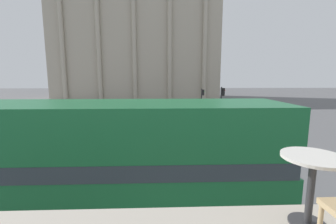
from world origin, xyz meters
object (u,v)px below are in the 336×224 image
(pedestrian_red, at_px, (194,104))
(pedestrian_blue, at_px, (178,140))
(cafe_dining_table, at_px, (312,175))
(plaza_building_left, at_px, (138,44))
(double_decker_bus, at_px, (92,164))
(pedestrian_grey, at_px, (141,105))
(traffic_light_mid, at_px, (222,102))
(traffic_light_far, at_px, (202,99))
(car_navy, at_px, (140,133))
(car_silver, at_px, (207,109))
(traffic_light_near, at_px, (204,120))

(pedestrian_red, bearing_deg, pedestrian_blue, -5.68)
(cafe_dining_table, xyz_separation_m, pedestrian_red, (3.52, 30.68, -2.99))
(plaza_building_left, xyz_separation_m, pedestrian_blue, (6.14, -40.97, -11.43))
(double_decker_bus, relative_size, plaza_building_left, 0.31)
(pedestrian_grey, bearing_deg, pedestrian_blue, 135.67)
(cafe_dining_table, bearing_deg, traffic_light_mid, 77.06)
(pedestrian_red, bearing_deg, traffic_light_mid, 8.36)
(traffic_light_far, xyz_separation_m, pedestrian_grey, (-7.86, 4.84, -1.34))
(cafe_dining_table, xyz_separation_m, plaza_building_left, (-6.53, 52.30, 8.53))
(traffic_light_mid, xyz_separation_m, pedestrian_red, (-0.59, 12.81, -1.70))
(plaza_building_left, relative_size, traffic_light_far, 10.42)
(car_navy, height_order, pedestrian_red, pedestrian_red)
(car_navy, relative_size, pedestrian_grey, 2.56)
(pedestrian_blue, relative_size, pedestrian_grey, 1.06)
(plaza_building_left, bearing_deg, pedestrian_grey, -83.87)
(traffic_light_mid, bearing_deg, cafe_dining_table, -102.94)
(plaza_building_left, bearing_deg, traffic_light_mid, -72.84)
(car_silver, distance_m, pedestrian_grey, 9.30)
(pedestrian_red, bearing_deg, traffic_light_far, 7.84)
(cafe_dining_table, height_order, traffic_light_far, cafe_dining_table)
(car_navy, bearing_deg, pedestrian_red, -100.23)
(pedestrian_blue, bearing_deg, pedestrian_grey, -174.32)
(pedestrian_grey, xyz_separation_m, pedestrian_red, (7.65, 0.66, -0.03))
(pedestrian_blue, bearing_deg, plaza_building_left, -177.13)
(cafe_dining_table, bearing_deg, car_navy, 101.57)
(traffic_light_near, height_order, pedestrian_grey, traffic_light_near)
(plaza_building_left, bearing_deg, double_decker_bus, -86.42)
(traffic_light_near, bearing_deg, plaza_building_left, 100.79)
(traffic_light_mid, bearing_deg, plaza_building_left, 107.16)
(traffic_light_far, relative_size, pedestrian_red, 2.18)
(traffic_light_far, bearing_deg, cafe_dining_table, -98.40)
(cafe_dining_table, bearing_deg, traffic_light_near, 83.86)
(traffic_light_far, distance_m, pedestrian_red, 5.67)
(traffic_light_near, bearing_deg, pedestrian_grey, 106.22)
(traffic_light_mid, distance_m, car_navy, 8.06)
(pedestrian_blue, bearing_deg, traffic_light_far, 157.83)
(double_decker_bus, height_order, pedestrian_grey, double_decker_bus)
(traffic_light_mid, bearing_deg, traffic_light_far, 93.02)
(car_silver, xyz_separation_m, pedestrian_grey, (-8.99, 2.38, 0.24))
(plaza_building_left, distance_m, car_navy, 39.71)
(traffic_light_mid, distance_m, car_silver, 9.98)
(plaza_building_left, xyz_separation_m, pedestrian_grey, (2.39, -22.28, -11.49))
(car_silver, bearing_deg, pedestrian_red, 137.81)
(traffic_light_far, bearing_deg, pedestrian_red, 92.12)
(traffic_light_far, relative_size, pedestrian_blue, 2.00)
(double_decker_bus, xyz_separation_m, cafe_dining_table, (3.53, -4.41, 1.60))
(traffic_light_far, xyz_separation_m, car_navy, (-6.70, -10.64, -1.59))
(double_decker_bus, height_order, car_silver, double_decker_bus)
(car_silver, bearing_deg, car_navy, -96.75)
(traffic_light_mid, bearing_deg, pedestrian_blue, -124.48)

